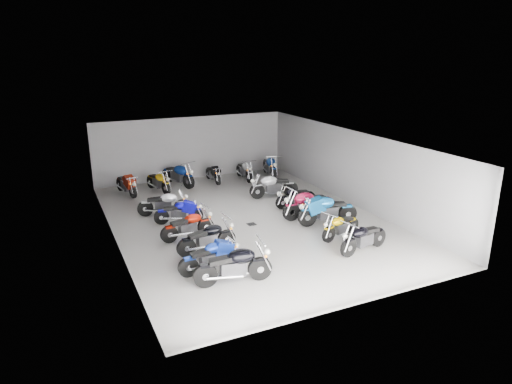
% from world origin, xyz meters
% --- Properties ---
extents(ground, '(14.00, 14.00, 0.00)m').
position_xyz_m(ground, '(0.00, 0.00, 0.00)').
color(ground, gray).
rests_on(ground, ground).
extents(wall_back, '(10.00, 0.10, 3.20)m').
position_xyz_m(wall_back, '(0.00, 7.00, 1.60)').
color(wall_back, slate).
rests_on(wall_back, ground).
extents(wall_left, '(0.10, 14.00, 3.20)m').
position_xyz_m(wall_left, '(-5.00, 0.00, 1.60)').
color(wall_left, slate).
rests_on(wall_left, ground).
extents(wall_right, '(0.10, 14.00, 3.20)m').
position_xyz_m(wall_right, '(5.00, 0.00, 1.60)').
color(wall_right, slate).
rests_on(wall_right, ground).
extents(ceiling, '(10.00, 14.00, 0.04)m').
position_xyz_m(ceiling, '(0.00, 0.00, 3.22)').
color(ceiling, black).
rests_on(ceiling, wall_back).
extents(drain_grate, '(0.32, 0.32, 0.01)m').
position_xyz_m(drain_grate, '(0.00, -0.50, 0.01)').
color(drain_grate, black).
rests_on(drain_grate, ground).
extents(motorcycle_left_a, '(2.30, 0.58, 1.01)m').
position_xyz_m(motorcycle_left_a, '(-2.38, -4.54, 0.55)').
color(motorcycle_left_a, black).
rests_on(motorcycle_left_a, ground).
extents(motorcycle_left_b, '(2.02, 0.42, 0.89)m').
position_xyz_m(motorcycle_left_b, '(-2.73, -3.57, 0.48)').
color(motorcycle_left_b, black).
rests_on(motorcycle_left_b, ground).
extents(motorcycle_left_c, '(2.09, 0.46, 0.92)m').
position_xyz_m(motorcycle_left_c, '(-2.37, -2.20, 0.50)').
color(motorcycle_left_c, black).
rests_on(motorcycle_left_c, ground).
extents(motorcycle_left_d, '(2.02, 0.46, 0.89)m').
position_xyz_m(motorcycle_left_d, '(-2.60, -0.80, 0.48)').
color(motorcycle_left_d, black).
rests_on(motorcycle_left_d, ground).
extents(motorcycle_left_e, '(1.87, 0.61, 0.84)m').
position_xyz_m(motorcycle_left_e, '(-2.48, 0.80, 0.46)').
color(motorcycle_left_e, black).
rests_on(motorcycle_left_e, ground).
extents(motorcycle_left_f, '(2.02, 0.79, 0.92)m').
position_xyz_m(motorcycle_left_f, '(-2.79, 1.91, 0.50)').
color(motorcycle_left_f, black).
rests_on(motorcycle_left_f, ground).
extents(motorcycle_right_a, '(2.07, 0.57, 0.92)m').
position_xyz_m(motorcycle_right_a, '(2.32, -4.34, 0.50)').
color(motorcycle_right_a, black).
rests_on(motorcycle_right_a, ground).
extents(motorcycle_right_b, '(1.85, 0.64, 0.83)m').
position_xyz_m(motorcycle_right_b, '(2.33, -3.03, 0.45)').
color(motorcycle_right_b, black).
rests_on(motorcycle_right_b, ground).
extents(motorcycle_right_c, '(2.37, 0.65, 1.05)m').
position_xyz_m(motorcycle_right_c, '(2.61, -1.72, 0.57)').
color(motorcycle_right_c, black).
rests_on(motorcycle_right_c, ground).
extents(motorcycle_right_d, '(2.37, 0.47, 1.04)m').
position_xyz_m(motorcycle_right_d, '(2.37, -0.78, 0.57)').
color(motorcycle_right_d, black).
rests_on(motorcycle_right_d, ground).
extents(motorcycle_right_e, '(1.92, 0.38, 0.85)m').
position_xyz_m(motorcycle_right_e, '(2.55, 0.58, 0.46)').
color(motorcycle_right_e, black).
rests_on(motorcycle_right_e, ground).
extents(motorcycle_right_f, '(2.26, 0.60, 1.00)m').
position_xyz_m(motorcycle_right_f, '(2.30, 2.17, 0.55)').
color(motorcycle_right_f, black).
rests_on(motorcycle_right_f, ground).
extents(motorcycle_back_a, '(0.63, 2.07, 0.92)m').
position_xyz_m(motorcycle_back_a, '(-3.68, 5.46, 0.50)').
color(motorcycle_back_a, black).
rests_on(motorcycle_back_a, ground).
extents(motorcycle_back_b, '(0.70, 2.02, 0.91)m').
position_xyz_m(motorcycle_back_b, '(-2.21, 5.30, 0.49)').
color(motorcycle_back_b, black).
rests_on(motorcycle_back_b, ground).
extents(motorcycle_back_c, '(1.08, 2.23, 1.04)m').
position_xyz_m(motorcycle_back_c, '(-1.11, 5.84, 0.57)').
color(motorcycle_back_c, black).
rests_on(motorcycle_back_c, ground).
extents(motorcycle_back_d, '(0.37, 1.85, 0.81)m').
position_xyz_m(motorcycle_back_d, '(0.71, 5.76, 0.44)').
color(motorcycle_back_d, black).
rests_on(motorcycle_back_d, ground).
extents(motorcycle_back_e, '(0.43, 2.06, 0.90)m').
position_xyz_m(motorcycle_back_e, '(2.33, 5.54, 0.49)').
color(motorcycle_back_e, black).
rests_on(motorcycle_back_e, ground).
extents(motorcycle_back_f, '(0.66, 2.30, 1.02)m').
position_xyz_m(motorcycle_back_f, '(3.81, 5.54, 0.56)').
color(motorcycle_back_f, black).
rests_on(motorcycle_back_f, ground).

